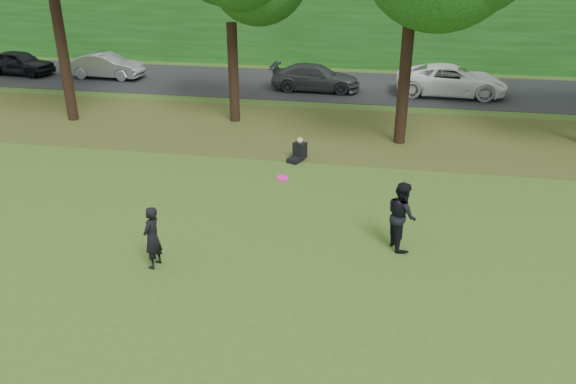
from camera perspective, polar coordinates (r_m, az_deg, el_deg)
The scene contains 9 objects.
ground at distance 11.86m, azimuth -9.22°, elevation -13.46°, with size 120.00×120.00×0.00m, color #38541A.
leaf_litter at distance 23.17m, azimuth 1.24°, elevation 6.23°, with size 60.00×7.00×0.01m, color #4B421A.
street at distance 30.80m, azimuth 3.69°, elevation 10.78°, with size 70.00×7.00×0.02m, color black.
far_hedge at distance 36.22m, azimuth 5.01°, elevation 16.79°, with size 70.00×3.00×5.00m, color #134413.
player_left at distance 13.65m, azimuth -13.64°, elevation -4.51°, with size 0.57×0.37×1.56m, color black.
player_right at distance 14.33m, azimuth 11.47°, elevation -2.34°, with size 0.87×0.67×1.78m, color black.
parked_cars at distance 29.81m, azimuth 3.18°, elevation 11.73°, with size 37.21×2.72×1.50m.
frisbee at distance 13.23m, azimuth -0.54°, elevation 1.42°, with size 0.35×0.34×0.10m.
seated_person at distance 19.93m, azimuth 1.09°, elevation 4.10°, with size 0.68×0.83×0.83m.
Camera 1 is at (3.48, -8.75, 7.21)m, focal length 35.00 mm.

